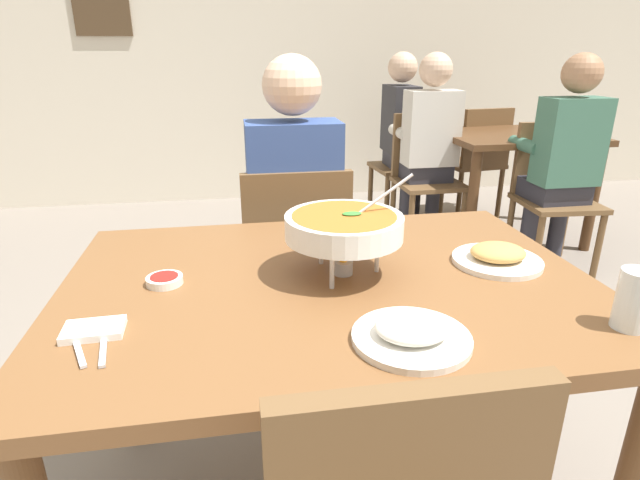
# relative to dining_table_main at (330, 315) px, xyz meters

# --- Properties ---
(cafe_rear_partition) EXTENTS (10.00, 0.10, 3.00)m
(cafe_rear_partition) POSITION_rel_dining_table_main_xyz_m (0.00, 3.61, 0.83)
(cafe_rear_partition) COLOR beige
(cafe_rear_partition) RESTS_ON ground_plane
(dining_table_main) EXTENTS (1.34, 0.96, 0.77)m
(dining_table_main) POSITION_rel_dining_table_main_xyz_m (0.00, 0.00, 0.00)
(dining_table_main) COLOR brown
(dining_table_main) RESTS_ON ground_plane
(chair_diner_main) EXTENTS (0.44, 0.44, 0.90)m
(chair_diner_main) POSITION_rel_dining_table_main_xyz_m (-0.00, 0.77, -0.16)
(chair_diner_main) COLOR brown
(chair_diner_main) RESTS_ON ground_plane
(diner_main) EXTENTS (0.40, 0.45, 1.31)m
(diner_main) POSITION_rel_dining_table_main_xyz_m (0.00, 0.80, 0.08)
(diner_main) COLOR #2D2D38
(diner_main) RESTS_ON ground_plane
(curry_bowl) EXTENTS (0.33, 0.30, 0.26)m
(curry_bowl) POSITION_rel_dining_table_main_xyz_m (0.04, 0.02, 0.23)
(curry_bowl) COLOR silver
(curry_bowl) RESTS_ON dining_table_main
(rice_plate) EXTENTS (0.24, 0.24, 0.06)m
(rice_plate) POSITION_rel_dining_table_main_xyz_m (0.11, -0.32, 0.12)
(rice_plate) COLOR white
(rice_plate) RESTS_ON dining_table_main
(appetizer_plate) EXTENTS (0.24, 0.24, 0.06)m
(appetizer_plate) POSITION_rel_dining_table_main_xyz_m (0.47, 0.02, 0.12)
(appetizer_plate) COLOR white
(appetizer_plate) RESTS_ON dining_table_main
(sauce_dish) EXTENTS (0.09, 0.09, 0.02)m
(sauce_dish) POSITION_rel_dining_table_main_xyz_m (-0.41, 0.04, 0.12)
(sauce_dish) COLOR white
(sauce_dish) RESTS_ON dining_table_main
(napkin_folded) EXTENTS (0.12, 0.08, 0.02)m
(napkin_folded) POSITION_rel_dining_table_main_xyz_m (-0.53, -0.18, 0.11)
(napkin_folded) COLOR white
(napkin_folded) RESTS_ON dining_table_main
(fork_utensil) EXTENTS (0.07, 0.16, 0.01)m
(fork_utensil) POSITION_rel_dining_table_main_xyz_m (-0.55, -0.23, 0.11)
(fork_utensil) COLOR silver
(fork_utensil) RESTS_ON dining_table_main
(spoon_utensil) EXTENTS (0.04, 0.17, 0.01)m
(spoon_utensil) POSITION_rel_dining_table_main_xyz_m (-0.50, -0.23, 0.11)
(spoon_utensil) COLOR silver
(spoon_utensil) RESTS_ON dining_table_main
(drink_glass) EXTENTS (0.07, 0.07, 0.13)m
(drink_glass) POSITION_rel_dining_table_main_xyz_m (0.57, -0.34, 0.16)
(drink_glass) COLOR silver
(drink_glass) RESTS_ON dining_table_main
(dining_table_far) EXTENTS (1.00, 0.80, 0.77)m
(dining_table_far) POSITION_rel_dining_table_main_xyz_m (1.73, 2.14, -0.04)
(dining_table_far) COLOR #51331C
(dining_table_far) RESTS_ON ground_plane
(chair_bg_left) EXTENTS (0.47, 0.47, 0.90)m
(chair_bg_left) POSITION_rel_dining_table_main_xyz_m (1.19, 2.70, -0.16)
(chair_bg_left) COLOR brown
(chair_bg_left) RESTS_ON ground_plane
(chair_bg_middle) EXTENTS (0.45, 0.45, 0.90)m
(chair_bg_middle) POSITION_rel_dining_table_main_xyz_m (1.12, 2.25, -0.16)
(chair_bg_middle) COLOR brown
(chair_bg_middle) RESTS_ON ground_plane
(chair_bg_right) EXTENTS (0.47, 0.47, 0.90)m
(chair_bg_right) POSITION_rel_dining_table_main_xyz_m (1.73, 1.65, -0.16)
(chair_bg_right) COLOR brown
(chair_bg_right) RESTS_ON ground_plane
(chair_bg_corner) EXTENTS (0.49, 0.49, 0.90)m
(chair_bg_corner) POSITION_rel_dining_table_main_xyz_m (1.72, 2.65, -0.16)
(chair_bg_corner) COLOR brown
(chair_bg_corner) RESTS_ON ground_plane
(patron_bg_left) EXTENTS (0.45, 0.40, 1.31)m
(patron_bg_left) POSITION_rel_dining_table_main_xyz_m (1.09, 2.66, 0.08)
(patron_bg_left) COLOR #2D2D38
(patron_bg_left) RESTS_ON ground_plane
(patron_bg_middle) EXTENTS (0.40, 0.45, 1.31)m
(patron_bg_middle) POSITION_rel_dining_table_main_xyz_m (1.11, 2.20, 0.08)
(patron_bg_middle) COLOR #2D2D38
(patron_bg_middle) RESTS_ON ground_plane
(patron_bg_right) EXTENTS (0.40, 0.45, 1.31)m
(patron_bg_right) POSITION_rel_dining_table_main_xyz_m (1.71, 1.55, 0.08)
(patron_bg_right) COLOR #2D2D38
(patron_bg_right) RESTS_ON ground_plane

